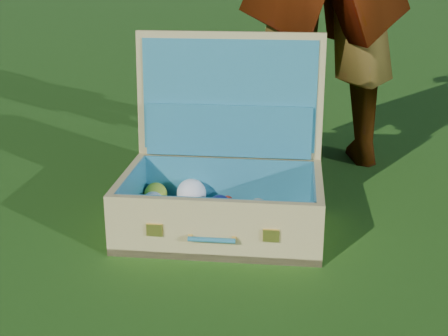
{
  "coord_description": "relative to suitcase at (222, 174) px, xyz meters",
  "views": [
    {
      "loc": [
        0.16,
        -1.5,
        0.77
      ],
      "look_at": [
        -0.02,
        0.25,
        0.17
      ],
      "focal_mm": 50.0,
      "sensor_mm": 36.0,
      "label": 1
    }
  ],
  "objects": [
    {
      "name": "ground",
      "position": [
        0.03,
        -0.24,
        -0.16
      ],
      "size": [
        60.0,
        60.0,
        0.0
      ],
      "primitive_type": "plane",
      "color": "#215114",
      "rests_on": "ground"
    },
    {
      "name": "suitcase",
      "position": [
        0.0,
        0.0,
        0.0
      ],
      "size": [
        0.58,
        0.47,
        0.56
      ],
      "rotation": [
        0.0,
        0.0,
        -0.01
      ],
      "color": "#D7C074",
      "rests_on": "ground"
    }
  ]
}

